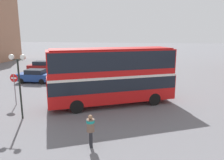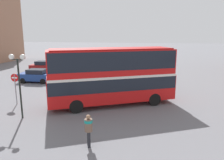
{
  "view_description": "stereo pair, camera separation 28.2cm",
  "coord_description": "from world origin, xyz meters",
  "px_view_note": "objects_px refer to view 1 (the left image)",
  "views": [
    {
      "loc": [
        3.96,
        -17.79,
        5.94
      ],
      "look_at": [
        0.96,
        -0.4,
        2.14
      ],
      "focal_mm": 35.0,
      "sensor_mm": 36.0,
      "label": 1
    },
    {
      "loc": [
        4.24,
        -17.74,
        5.94
      ],
      "look_at": [
        0.96,
        -0.4,
        2.14
      ],
      "focal_mm": 35.0,
      "sensor_mm": 36.0,
      "label": 2
    }
  ],
  "objects_px": {
    "double_decker_bus": "(112,73)",
    "parked_car_kerb_near": "(35,76)",
    "no_entry_sign": "(14,84)",
    "street_lamp_twin_globe": "(18,69)",
    "pedestrian_foreground": "(91,127)",
    "parked_car_kerb_far": "(43,66)",
    "parked_car_side_street": "(146,77)"
  },
  "relations": [
    {
      "from": "parked_car_kerb_near",
      "to": "street_lamp_twin_globe",
      "type": "height_order",
      "value": "street_lamp_twin_globe"
    },
    {
      "from": "double_decker_bus",
      "to": "pedestrian_foreground",
      "type": "bearing_deg",
      "value": -115.8
    },
    {
      "from": "pedestrian_foreground",
      "to": "parked_car_kerb_far",
      "type": "bearing_deg",
      "value": -78.85
    },
    {
      "from": "pedestrian_foreground",
      "to": "parked_car_side_street",
      "type": "height_order",
      "value": "pedestrian_foreground"
    },
    {
      "from": "parked_car_kerb_near",
      "to": "no_entry_sign",
      "type": "xyz_separation_m",
      "value": [
        2.75,
        -8.12,
        0.98
      ]
    },
    {
      "from": "double_decker_bus",
      "to": "no_entry_sign",
      "type": "height_order",
      "value": "double_decker_bus"
    },
    {
      "from": "parked_car_kerb_near",
      "to": "parked_car_side_street",
      "type": "xyz_separation_m",
      "value": [
        13.37,
        2.04,
        -0.03
      ]
    },
    {
      "from": "parked_car_side_street",
      "to": "no_entry_sign",
      "type": "height_order",
      "value": "no_entry_sign"
    },
    {
      "from": "double_decker_bus",
      "to": "parked_car_kerb_near",
      "type": "bearing_deg",
      "value": 121.55
    },
    {
      "from": "parked_car_kerb_near",
      "to": "parked_car_side_street",
      "type": "relative_size",
      "value": 0.95
    },
    {
      "from": "parked_car_kerb_far",
      "to": "street_lamp_twin_globe",
      "type": "bearing_deg",
      "value": -71.62
    },
    {
      "from": "parked_car_kerb_far",
      "to": "parked_car_side_street",
      "type": "bearing_deg",
      "value": -23.24
    },
    {
      "from": "street_lamp_twin_globe",
      "to": "no_entry_sign",
      "type": "bearing_deg",
      "value": 129.81
    },
    {
      "from": "double_decker_bus",
      "to": "no_entry_sign",
      "type": "bearing_deg",
      "value": 163.39
    },
    {
      "from": "no_entry_sign",
      "to": "parked_car_kerb_near",
      "type": "bearing_deg",
      "value": 108.69
    },
    {
      "from": "pedestrian_foreground",
      "to": "parked_car_kerb_near",
      "type": "height_order",
      "value": "pedestrian_foreground"
    },
    {
      "from": "pedestrian_foreground",
      "to": "parked_car_kerb_near",
      "type": "xyz_separation_m",
      "value": [
        -10.83,
        13.79,
        -0.26
      ]
    },
    {
      "from": "parked_car_kerb_near",
      "to": "street_lamp_twin_globe",
      "type": "distance_m",
      "value": 12.23
    },
    {
      "from": "parked_car_kerb_near",
      "to": "parked_car_kerb_far",
      "type": "height_order",
      "value": "parked_car_kerb_far"
    },
    {
      "from": "double_decker_bus",
      "to": "parked_car_kerb_far",
      "type": "bearing_deg",
      "value": 107.18
    },
    {
      "from": "no_entry_sign",
      "to": "pedestrian_foreground",
      "type": "bearing_deg",
      "value": -35.09
    },
    {
      "from": "street_lamp_twin_globe",
      "to": "pedestrian_foreground",
      "type": "bearing_deg",
      "value": -27.03
    },
    {
      "from": "parked_car_kerb_near",
      "to": "no_entry_sign",
      "type": "relative_size",
      "value": 1.58
    },
    {
      "from": "double_decker_bus",
      "to": "street_lamp_twin_globe",
      "type": "height_order",
      "value": "double_decker_bus"
    },
    {
      "from": "parked_car_side_street",
      "to": "street_lamp_twin_globe",
      "type": "bearing_deg",
      "value": -132.46
    },
    {
      "from": "double_decker_bus",
      "to": "no_entry_sign",
      "type": "xyz_separation_m",
      "value": [
        -8.01,
        -1.38,
        -0.92
      ]
    },
    {
      "from": "double_decker_bus",
      "to": "parked_car_side_street",
      "type": "xyz_separation_m",
      "value": [
        2.62,
        8.78,
        -1.93
      ]
    },
    {
      "from": "double_decker_bus",
      "to": "pedestrian_foreground",
      "type": "xyz_separation_m",
      "value": [
        0.07,
        -7.05,
        -1.63
      ]
    },
    {
      "from": "parked_car_kerb_near",
      "to": "street_lamp_twin_globe",
      "type": "xyz_separation_m",
      "value": [
        5.0,
        -10.82,
        2.72
      ]
    },
    {
      "from": "parked_car_kerb_far",
      "to": "street_lamp_twin_globe",
      "type": "distance_m",
      "value": 20.06
    },
    {
      "from": "parked_car_kerb_far",
      "to": "parked_car_side_street",
      "type": "xyz_separation_m",
      "value": [
        16.13,
        -5.44,
        -0.02
      ]
    },
    {
      "from": "parked_car_kerb_far",
      "to": "parked_car_side_street",
      "type": "distance_m",
      "value": 17.03
    }
  ]
}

